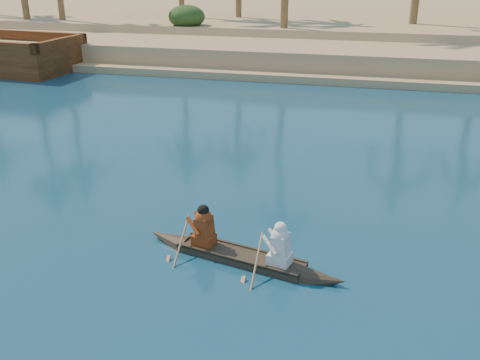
% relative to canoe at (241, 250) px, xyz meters
% --- Properties ---
extents(sandy_embankment, '(150.00, 51.00, 1.50)m').
position_rel_canoe_xyz_m(sandy_embankment, '(-8.00, 41.42, 0.30)').
color(sandy_embankment, tan).
rests_on(sandy_embankment, ground).
extents(shrub_cluster, '(100.00, 6.00, 2.40)m').
position_rel_canoe_xyz_m(shrub_cluster, '(-8.00, 26.03, 0.97)').
color(shrub_cluster, '#253F16').
rests_on(shrub_cluster, ground).
extents(canoe, '(4.37, 1.52, 1.20)m').
position_rel_canoe_xyz_m(canoe, '(0.00, 0.00, 0.00)').
color(canoe, '#332B1C').
rests_on(canoe, ground).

